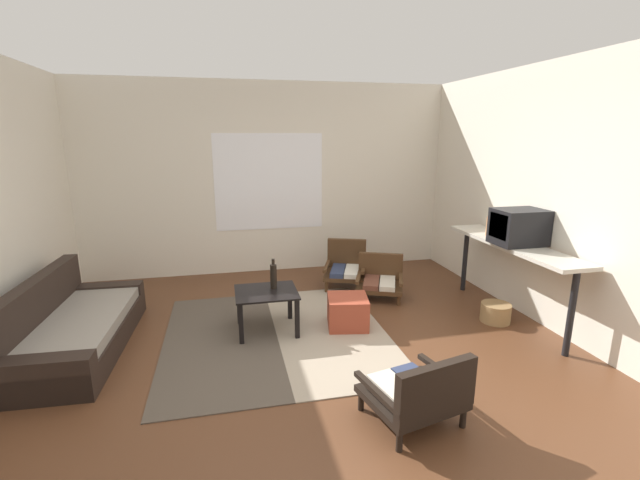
{
  "coord_description": "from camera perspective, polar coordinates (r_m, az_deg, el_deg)",
  "views": [
    {
      "loc": [
        -0.64,
        -3.15,
        1.97
      ],
      "look_at": [
        0.3,
        1.0,
        0.92
      ],
      "focal_mm": 24.04,
      "sensor_mm": 36.0,
      "label": 1
    }
  ],
  "objects": [
    {
      "name": "area_rug",
      "position": [
        4.45,
        -5.79,
        -12.48
      ],
      "size": [
        2.19,
        2.32,
        0.01
      ],
      "color": "#4C4238",
      "rests_on": "ground"
    },
    {
      "name": "side_wall_right",
      "position": [
        4.81,
        30.84,
        4.46
      ],
      "size": [
        0.12,
        6.6,
        2.7
      ],
      "primitive_type": "cube",
      "color": "silver",
      "rests_on": "ground"
    },
    {
      "name": "armchair_corner",
      "position": [
        5.43,
        7.96,
        -5.09
      ],
      "size": [
        0.72,
        0.7,
        0.51
      ],
      "color": "#472D19",
      "rests_on": "ground"
    },
    {
      "name": "console_shelf",
      "position": [
        5.03,
        24.2,
        -1.29
      ],
      "size": [
        0.41,
        1.88,
        0.85
      ],
      "color": "beige",
      "rests_on": "ground"
    },
    {
      "name": "couch",
      "position": [
        4.68,
        -30.21,
        -10.18
      ],
      "size": [
        0.88,
        1.86,
        0.7
      ],
      "color": "black",
      "rests_on": "ground"
    },
    {
      "name": "armchair_by_window",
      "position": [
        5.74,
        3.43,
        -3.46
      ],
      "size": [
        0.68,
        0.7,
        0.6
      ],
      "color": "#472D19",
      "rests_on": "ground"
    },
    {
      "name": "clay_vase",
      "position": [
        5.25,
        22.28,
        1.8
      ],
      "size": [
        0.19,
        0.19,
        0.31
      ],
      "color": "#A87047",
      "rests_on": "console_shelf"
    },
    {
      "name": "glass_bottle",
      "position": [
        4.42,
        -6.21,
        -4.76
      ],
      "size": [
        0.07,
        0.07,
        0.31
      ],
      "color": "black",
      "rests_on": "coffee_table"
    },
    {
      "name": "crt_television",
      "position": [
        4.92,
        24.94,
        1.59
      ],
      "size": [
        0.5,
        0.38,
        0.37
      ],
      "color": "black",
      "rests_on": "console_shelf"
    },
    {
      "name": "coffee_table",
      "position": [
        4.42,
        -7.15,
        -7.79
      ],
      "size": [
        0.62,
        0.55,
        0.44
      ],
      "color": "black",
      "rests_on": "ground"
    },
    {
      "name": "armchair_striped_foreground",
      "position": [
        3.19,
        12.98,
        -19.14
      ],
      "size": [
        0.73,
        0.68,
        0.55
      ],
      "color": "black",
      "rests_on": "ground"
    },
    {
      "name": "wicker_basket",
      "position": [
        5.07,
        22.33,
        -8.93
      ],
      "size": [
        0.31,
        0.31,
        0.2
      ],
      "primitive_type": "cylinder",
      "color": "#9E7A4C",
      "rests_on": "ground"
    },
    {
      "name": "ground_plane",
      "position": [
        3.77,
        -1.11,
        -17.69
      ],
      "size": [
        7.8,
        7.8,
        0.0
      ],
      "primitive_type": "plane",
      "color": "#56331E"
    },
    {
      "name": "ottoman_orange",
      "position": [
        4.56,
        3.7,
        -9.54
      ],
      "size": [
        0.47,
        0.47,
        0.33
      ],
      "primitive_type": "cube",
      "rotation": [
        0.0,
        0.0,
        -0.18
      ],
      "color": "#993D28",
      "rests_on": "ground"
    },
    {
      "name": "far_wall_with_window",
      "position": [
        6.27,
        -6.85,
        8.03
      ],
      "size": [
        5.6,
        0.13,
        2.7
      ],
      "color": "silver",
      "rests_on": "ground"
    }
  ]
}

